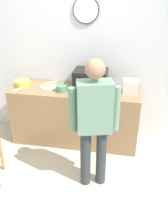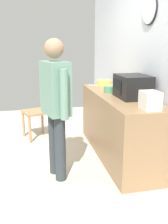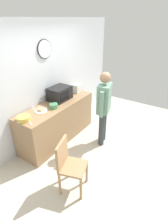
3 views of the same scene
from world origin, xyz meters
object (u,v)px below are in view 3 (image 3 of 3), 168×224
toaster (77,88)px  spoon_utensil (33,108)px  microwave (60,93)px  person_standing (104,105)px  wooden_chair (69,164)px  fork_utensil (31,123)px  salad_bowl (54,106)px  sandwich_plate (41,110)px  cereal_bowl (24,118)px

toaster → spoon_utensil: toaster is taller
microwave → person_standing: size_ratio=0.30×
toaster → person_standing: bearing=-112.3°
wooden_chair → person_standing: bearing=5.5°
fork_utensil → salad_bowl: bearing=5.5°
sandwich_plate → toaster: size_ratio=1.17×
salad_bowl → spoon_utensil: salad_bowl is taller
microwave → wooden_chair: 1.77m
sandwich_plate → wooden_chair: bearing=-116.1°
salad_bowl → microwave: bearing=23.4°
microwave → fork_utensil: (-1.11, -0.25, -0.15)m
toaster → sandwich_plate: bearing=180.0°
cereal_bowl → fork_utensil: 0.20m
sandwich_plate → salad_bowl: 0.29m
person_standing → wooden_chair: (-1.42, -0.14, -0.45)m
sandwich_plate → cereal_bowl: cereal_bowl is taller
wooden_chair → cereal_bowl: bearing=84.0°
cereal_bowl → wooden_chair: size_ratio=0.27×
sandwich_plate → cereal_bowl: 0.43m
cereal_bowl → toaster: 1.71m
microwave → wooden_chair: size_ratio=0.53×
spoon_utensil → wooden_chair: bearing=-112.7°
fork_utensil → wooden_chair: wooden_chair is taller
microwave → fork_utensil: size_ratio=2.94×
microwave → cereal_bowl: 1.10m
microwave → person_standing: 1.06m
wooden_chair → microwave: bearing=43.9°
microwave → cereal_bowl: (-1.10, -0.05, -0.11)m
wooden_chair → toaster: bearing=31.5°
microwave → spoon_utensil: (-0.65, 0.19, -0.15)m
toaster → wooden_chair: (-1.82, -1.12, -0.49)m
microwave → spoon_utensil: 0.69m
toaster → cereal_bowl: bearing=-180.0°
salad_bowl → fork_utensil: bearing=-174.5°
sandwich_plate → spoon_utensil: size_ratio=1.52×
microwave → person_standing: person_standing is taller
wooden_chair → sandwich_plate: bearing=63.9°
microwave → toaster: bearing=-4.9°
toaster → fork_utensil: bearing=-173.6°
microwave → fork_utensil: microwave is taller
fork_utensil → spoon_utensil: bearing=43.4°
wooden_chair → fork_utensil: bearing=83.5°
microwave → sandwich_plate: (-0.67, -0.05, -0.13)m
toaster → wooden_chair: toaster is taller
sandwich_plate → person_standing: size_ratio=0.16×
fork_utensil → person_standing: 1.53m
sandwich_plate → wooden_chair: (-0.55, -1.12, -0.41)m
cereal_bowl → person_standing: bearing=-37.0°
salad_bowl → toaster: toaster is taller
microwave → sandwich_plate: 0.68m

